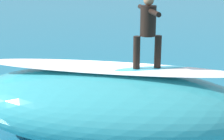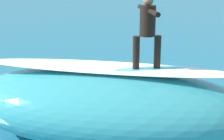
{
  "view_description": "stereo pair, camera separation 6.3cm",
  "coord_description": "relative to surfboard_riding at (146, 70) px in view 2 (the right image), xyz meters",
  "views": [
    {
      "loc": [
        -3.54,
        8.86,
        4.28
      ],
      "look_at": [
        0.37,
        0.16,
        1.45
      ],
      "focal_mm": 56.23,
      "sensor_mm": 36.0,
      "label": 1
    },
    {
      "loc": [
        -3.59,
        8.84,
        4.28
      ],
      "look_at": [
        0.37,
        0.16,
        1.45
      ],
      "focal_mm": 56.23,
      "sensor_mm": 36.0,
      "label": 2
    }
  ],
  "objects": [
    {
      "name": "ground_plane",
      "position": [
        1.04,
        -1.31,
        -1.95
      ],
      "size": [
        120.0,
        120.0,
        0.0
      ],
      "primitive_type": "plane",
      "color": "teal"
    },
    {
      "name": "wave_crest",
      "position": [
        0.95,
        0.21,
        -0.99
      ],
      "size": [
        7.85,
        4.63,
        1.9
      ],
      "primitive_type": "ellipsoid",
      "rotation": [
        0.0,
        0.0,
        0.22
      ],
      "color": "teal",
      "rests_on": "ground_plane"
    },
    {
      "name": "wave_foam_lip",
      "position": [
        0.95,
        0.21,
        -0.0
      ],
      "size": [
        6.33,
        2.42,
        0.08
      ],
      "primitive_type": "ellipsoid",
      "rotation": [
        0.0,
        0.0,
        0.22
      ],
      "color": "white",
      "rests_on": "wave_crest"
    },
    {
      "name": "surfboard_riding",
      "position": [
        0.0,
        0.0,
        0.0
      ],
      "size": [
        2.01,
        1.56,
        0.09
      ],
      "primitive_type": "ellipsoid",
      "rotation": [
        0.0,
        0.0,
        0.59
      ],
      "color": "#33B2D1",
      "rests_on": "wave_crest"
    },
    {
      "name": "surfer_riding",
      "position": [
        -0.0,
        0.0,
        1.02
      ],
      "size": [
        0.98,
        1.38,
        1.68
      ],
      "rotation": [
        0.0,
        0.0,
        0.59
      ],
      "color": "black",
      "rests_on": "surfboard_riding"
    },
    {
      "name": "surfboard_paddling",
      "position": [
        2.83,
        -2.3,
        -1.9
      ],
      "size": [
        0.82,
        2.06,
        0.1
      ],
      "primitive_type": "ellipsoid",
      "rotation": [
        0.0,
        0.0,
        -1.42
      ],
      "color": "#33B2D1",
      "rests_on": "ground_plane"
    },
    {
      "name": "surfer_paddling",
      "position": [
        2.81,
        -2.17,
        -1.71
      ],
      "size": [
        0.52,
        1.74,
        0.31
      ],
      "rotation": [
        0.0,
        0.0,
        -1.42
      ],
      "color": "black",
      "rests_on": "surfboard_paddling"
    },
    {
      "name": "foam_patch_near",
      "position": [
        0.57,
        -3.68,
        -1.9
      ],
      "size": [
        1.04,
        0.99,
        0.09
      ],
      "primitive_type": "ellipsoid",
      "rotation": [
        0.0,
        0.0,
        0.55
      ],
      "color": "white",
      "rests_on": "ground_plane"
    },
    {
      "name": "foam_patch_mid",
      "position": [
        3.69,
        -1.59,
        -1.88
      ],
      "size": [
        0.82,
        0.91,
        0.14
      ],
      "primitive_type": "ellipsoid",
      "rotation": [
        0.0,
        0.0,
        1.09
      ],
      "color": "white",
      "rests_on": "ground_plane"
    }
  ]
}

